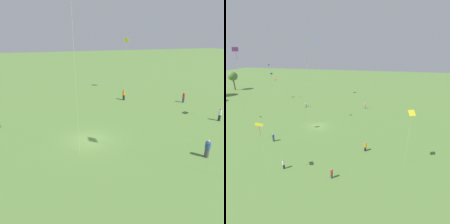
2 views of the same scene
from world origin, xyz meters
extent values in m
plane|color=#5B843D|center=(0.00, 0.00, 0.00)|extent=(240.00, 240.00, 0.00)
cylinder|color=#4C4C51|center=(-9.24, 6.51, 0.44)|extent=(0.47, 0.47, 0.87)
cylinder|color=#2D5193|center=(-9.24, 6.51, 1.17)|extent=(0.55, 0.55, 0.59)
sphere|color=tan|center=(-9.24, 6.51, 1.58)|extent=(0.24, 0.24, 0.24)
cylinder|color=#333D5B|center=(-17.15, -8.26, 0.38)|extent=(0.40, 0.40, 0.76)
cylinder|color=#B72D2D|center=(-17.15, -8.26, 1.09)|extent=(0.47, 0.47, 0.66)
sphere|color=#A87A56|center=(-17.15, -8.26, 1.54)|extent=(0.24, 0.24, 0.24)
cylinder|color=#232328|center=(-16.80, -0.15, 0.39)|extent=(0.39, 0.39, 0.78)
cylinder|color=white|center=(-16.80, -0.15, 1.09)|extent=(0.46, 0.46, 0.63)
sphere|color=#A87A56|center=(-16.80, -0.15, 1.53)|extent=(0.24, 0.24, 0.24)
cylinder|color=#232328|center=(-8.55, -12.52, 0.42)|extent=(0.50, 0.50, 0.84)
cylinder|color=orange|center=(-8.55, -12.52, 1.19)|extent=(0.59, 0.59, 0.71)
sphere|color=#A87A56|center=(-8.55, -12.52, 1.67)|extent=(0.24, 0.24, 0.24)
cube|color=yellow|center=(-11.46, -19.20, 9.33)|extent=(1.06, 1.22, 0.73)
cylinder|color=yellow|center=(-11.46, -19.20, 8.57)|extent=(0.04, 0.04, 0.93)
cylinder|color=silver|center=(-11.46, -19.20, 4.67)|extent=(0.01, 0.01, 9.33)
cylinder|color=silver|center=(1.51, 2.56, 7.70)|extent=(0.01, 0.01, 15.40)
camera|label=1|loc=(4.09, 20.16, 10.48)|focal=35.00mm
camera|label=2|loc=(-37.66, -14.07, 18.34)|focal=28.00mm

